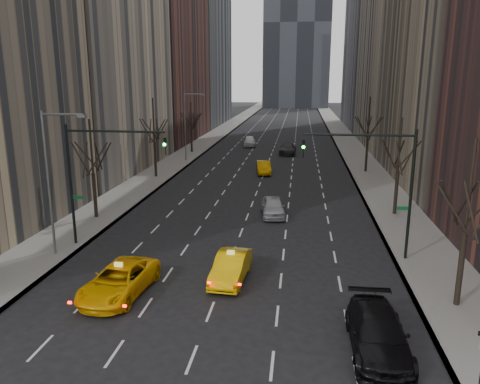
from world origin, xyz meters
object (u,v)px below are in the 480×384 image
(silver_sedan_ahead, at_px, (273,207))
(parked_suv_black, at_px, (378,333))
(taxi_sedan, at_px, (231,267))
(taxi_suv, at_px, (119,281))

(silver_sedan_ahead, xyz_separation_m, parked_suv_black, (5.43, -19.06, 0.05))
(taxi_sedan, bearing_deg, taxi_suv, -151.42)
(taxi_sedan, height_order, parked_suv_black, parked_suv_black)
(taxi_suv, xyz_separation_m, silver_sedan_ahead, (7.10, 15.42, -0.02))
(taxi_sedan, xyz_separation_m, silver_sedan_ahead, (1.60, 12.89, 0.00))
(taxi_suv, relative_size, parked_suv_black, 1.01)
(taxi_suv, distance_m, silver_sedan_ahead, 16.98)
(parked_suv_black, bearing_deg, taxi_sedan, 138.35)
(taxi_suv, distance_m, parked_suv_black, 13.05)
(taxi_suv, bearing_deg, silver_sedan_ahead, 70.91)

